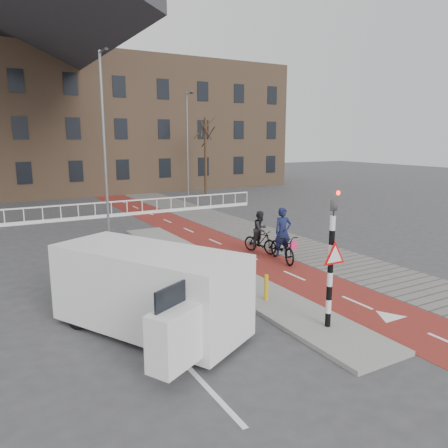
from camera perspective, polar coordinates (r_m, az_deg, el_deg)
ground at (r=13.62m, az=9.45°, el=-9.92°), size 120.00×120.00×0.00m
bike_lane at (r=22.55m, az=-3.58°, el=-1.28°), size 2.50×60.00×0.01m
sidewalk at (r=23.87m, az=2.48°, el=-0.56°), size 3.00×60.00×0.01m
curb_island at (r=16.39m, az=-1.31°, el=-5.87°), size 1.80×16.00×0.12m
traffic_signal at (r=11.18m, az=13.87°, el=-4.08°), size 0.80×0.80×3.68m
bollard at (r=13.15m, az=5.54°, el=-8.24°), size 0.12×0.12×0.78m
cyclist_near at (r=17.53m, az=7.66°, el=-2.55°), size 1.15×2.21×2.16m
cyclist_far at (r=18.71m, az=4.77°, el=-1.52°), size 1.03×1.74×1.82m
van at (r=11.26m, az=-9.78°, el=-8.37°), size 4.17×5.36×2.15m
railing at (r=27.38m, az=-22.57°, el=0.75°), size 28.00×0.10×0.99m
townhouse_row at (r=42.23m, az=-23.24°, el=14.33°), size 46.00×10.00×15.90m
tree_right at (r=37.19m, az=-2.42°, el=8.72°), size 0.24×0.24×6.52m
streetlight_near at (r=21.28m, az=-15.34°, el=9.42°), size 0.12×0.12×8.70m
streetlight_right at (r=35.33m, az=-4.79°, el=10.05°), size 0.12×0.12×8.35m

